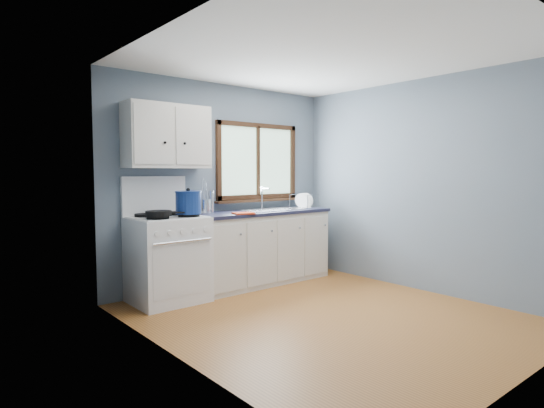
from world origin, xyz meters
TOP-DOWN VIEW (x-y plane):
  - floor at (0.00, 0.00)m, footprint 3.20×3.60m
  - ceiling at (0.00, 0.00)m, footprint 3.20×3.60m
  - wall_back at (0.00, 1.81)m, footprint 3.20×0.02m
  - wall_front at (0.00, -1.81)m, footprint 3.20×0.02m
  - wall_left at (-1.61, 0.00)m, footprint 0.02×3.60m
  - wall_right at (1.61, 0.00)m, footprint 0.02×3.60m
  - gas_range at (-0.95, 1.47)m, footprint 0.76×0.69m
  - base_cabinets at (0.36, 1.49)m, footprint 1.85×0.60m
  - countertop at (0.36, 1.49)m, footprint 1.89×0.64m
  - sink at (0.54, 1.49)m, footprint 0.84×0.46m
  - window at (0.54, 1.77)m, footprint 1.36×0.10m
  - upper_cabinets at (-0.85, 1.63)m, footprint 0.95×0.35m
  - skillet at (-1.13, 1.30)m, footprint 0.42×0.34m
  - stockpot at (-0.77, 1.32)m, footprint 0.37×0.37m
  - utensil_crock at (-0.38, 1.61)m, footprint 0.15×0.15m
  - thermos at (-0.31, 1.61)m, footprint 0.07×0.07m
  - soap_bottle at (-0.31, 1.66)m, footprint 0.12×0.12m
  - dish_towel at (-0.09, 1.25)m, footprint 0.27×0.23m
  - dish_rack at (1.12, 1.48)m, footprint 0.45×0.40m

SIDE VIEW (x-z plane):
  - floor at x=0.00m, z-range -0.02..0.00m
  - base_cabinets at x=0.36m, z-range -0.03..0.85m
  - gas_range at x=-0.95m, z-range -0.19..1.17m
  - sink at x=0.54m, z-range 0.64..1.08m
  - countertop at x=0.36m, z-range 0.88..0.92m
  - dish_towel at x=-0.09m, z-range 0.92..0.94m
  - dish_rack at x=1.12m, z-range 0.87..1.07m
  - skillet at x=-1.13m, z-range 0.96..1.01m
  - utensil_crock at x=-0.38m, z-range 0.80..1.22m
  - soap_bottle at x=-0.31m, z-range 0.92..1.18m
  - thermos at x=-0.31m, z-range 0.92..1.19m
  - stockpot at x=-0.77m, z-range 0.95..1.22m
  - wall_back at x=0.00m, z-range 0.00..2.50m
  - wall_front at x=0.00m, z-range 0.00..2.50m
  - wall_left at x=-1.61m, z-range 0.00..2.50m
  - wall_right at x=1.61m, z-range 0.00..2.50m
  - window at x=0.54m, z-range 0.96..1.99m
  - upper_cabinets at x=-0.85m, z-range 1.45..2.15m
  - ceiling at x=0.00m, z-range 2.50..2.52m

